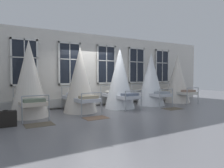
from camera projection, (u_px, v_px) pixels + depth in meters
ground at (101, 110)px, 8.49m from camera, size 27.38×27.38×0.00m
back_wall_with_windows at (88, 70)px, 9.51m from camera, size 14.69×0.10×3.29m
window_bank at (89, 82)px, 9.43m from camera, size 10.08×0.10×2.77m
cot_second at (29, 80)px, 7.09m from camera, size 1.31×2.01×2.64m
cot_third at (80, 81)px, 8.01m from camera, size 1.31×2.02×2.52m
cot_fourth at (120, 79)px, 8.97m from camera, size 1.31×2.01×2.62m
cot_fifth at (151, 80)px, 9.87m from camera, size 1.31×2.01×2.47m
cot_sixth at (177, 79)px, 10.86m from camera, size 1.31×2.02×2.49m
rug_second at (39, 125)px, 5.97m from camera, size 0.80×0.56×0.01m
rug_third at (96, 118)px, 6.90m from camera, size 0.80×0.56×0.01m
rug_fifth at (173, 109)px, 8.78m from camera, size 0.82×0.58×0.01m
suitcase_dark at (6, 119)px, 5.71m from camera, size 0.56×0.22×0.47m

